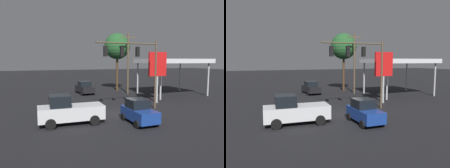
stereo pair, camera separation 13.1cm
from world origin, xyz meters
TOP-DOWN VIEW (x-y plane):
  - ground_plane at (0.00, 0.00)m, footprint 200.00×200.00m
  - traffic_signal_assembly at (-2.10, -0.94)m, footprint 6.79×0.43m
  - utility_pole at (-6.52, -11.32)m, footprint 2.40×0.26m
  - gas_station_canopy at (-12.19, -8.04)m, footprint 9.39×7.35m
  - price_sign at (-6.49, -3.41)m, footprint 2.40×0.27m
  - pickup_parked at (5.17, 1.44)m, footprint 5.31×2.49m
  - sedan_waiting at (-0.30, -13.77)m, footprint 2.22×4.48m
  - hatchback_crossing at (-0.19, 3.29)m, footprint 2.02×3.83m
  - street_tree at (-6.28, -14.88)m, footprint 4.29×4.29m

SIDE VIEW (x-z plane):
  - ground_plane at x=0.00m, z-range 0.00..0.00m
  - hatchback_crossing at x=-0.19m, z-range -0.04..1.93m
  - sedan_waiting at x=-0.30m, z-range -0.01..1.92m
  - pickup_parked at x=5.17m, z-range -0.09..2.31m
  - price_sign at x=-6.49m, z-range 1.35..7.48m
  - utility_pole at x=-6.52m, z-range 0.28..9.50m
  - gas_station_canopy at x=-12.19m, z-range 2.31..7.66m
  - traffic_signal_assembly at x=-2.10m, z-range 1.72..8.84m
  - street_tree at x=-6.28m, z-range 2.61..12.22m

